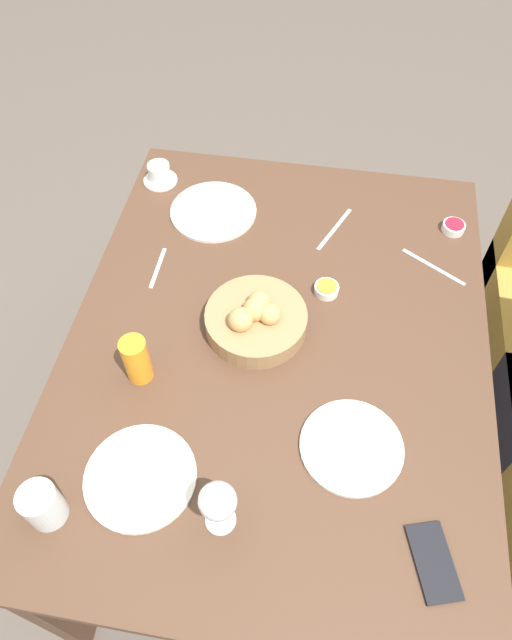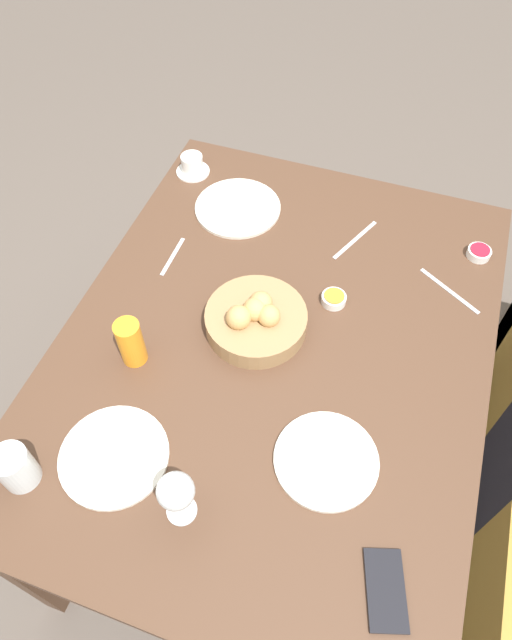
{
  "view_description": "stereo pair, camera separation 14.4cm",
  "coord_description": "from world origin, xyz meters",
  "px_view_note": "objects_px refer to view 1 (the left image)",
  "views": [
    {
      "loc": [
        0.81,
        0.08,
        1.97
      ],
      "look_at": [
        -0.03,
        -0.06,
        0.81
      ],
      "focal_mm": 32.0,
      "sensor_mm": 36.0,
      "label": 1
    },
    {
      "loc": [
        0.78,
        0.22,
        1.97
      ],
      "look_at": [
        -0.03,
        -0.06,
        0.81
      ],
      "focal_mm": 32.0,
      "sensor_mm": 36.0,
      "label": 2
    }
  ],
  "objects_px": {
    "coffee_cup": "(160,174)",
    "plate_near_left": "(213,211)",
    "water_tumbler": "(43,505)",
    "jam_bowl_berry": "(454,227)",
    "jam_bowl_honey": "(327,289)",
    "plate_far_center": "(352,447)",
    "wine_glass": "(218,502)",
    "fork_silver": "(433,267)",
    "bread_basket": "(256,319)",
    "cell_phone": "(434,562)",
    "spoon_coffee": "(158,268)",
    "juice_glass": "(137,360)",
    "knife_silver": "(334,229)",
    "plate_near_right": "(140,477)"
  },
  "relations": [
    {
      "from": "juice_glass",
      "to": "plate_near_left",
      "type": "bearing_deg",
      "value": 174.63
    },
    {
      "from": "spoon_coffee",
      "to": "juice_glass",
      "type": "bearing_deg",
      "value": 8.58
    },
    {
      "from": "bread_basket",
      "to": "coffee_cup",
      "type": "distance_m",
      "value": 0.64
    },
    {
      "from": "jam_bowl_berry",
      "to": "water_tumbler",
      "type": "bearing_deg",
      "value": -41.06
    },
    {
      "from": "plate_near_left",
      "to": "fork_silver",
      "type": "relative_size",
      "value": 1.49
    },
    {
      "from": "jam_bowl_honey",
      "to": "juice_glass",
      "type": "bearing_deg",
      "value": -51.69
    },
    {
      "from": "bread_basket",
      "to": "plate_near_left",
      "type": "distance_m",
      "value": 0.45
    },
    {
      "from": "coffee_cup",
      "to": "juice_glass",
      "type": "bearing_deg",
      "value": 11.36
    },
    {
      "from": "jam_bowl_honey",
      "to": "bread_basket",
      "type": "bearing_deg",
      "value": -48.87
    },
    {
      "from": "coffee_cup",
      "to": "plate_near_left",
      "type": "bearing_deg",
      "value": 59.8
    },
    {
      "from": "wine_glass",
      "to": "plate_near_left",
      "type": "bearing_deg",
      "value": -167.03
    },
    {
      "from": "plate_near_left",
      "to": "juice_glass",
      "type": "xyz_separation_m",
      "value": [
        0.58,
        -0.05,
        0.06
      ]
    },
    {
      "from": "juice_glass",
      "to": "jam_bowl_honey",
      "type": "distance_m",
      "value": 0.54
    },
    {
      "from": "plate_far_center",
      "to": "fork_silver",
      "type": "bearing_deg",
      "value": 161.78
    },
    {
      "from": "fork_silver",
      "to": "cell_phone",
      "type": "relative_size",
      "value": 1.05
    },
    {
      "from": "juice_glass",
      "to": "water_tumbler",
      "type": "relative_size",
      "value": 1.28
    },
    {
      "from": "jam_bowl_berry",
      "to": "fork_silver",
      "type": "distance_m",
      "value": 0.17
    },
    {
      "from": "plate_far_center",
      "to": "cell_phone",
      "type": "distance_m",
      "value": 0.28
    },
    {
      "from": "bread_basket",
      "to": "spoon_coffee",
      "type": "height_order",
      "value": "bread_basket"
    },
    {
      "from": "juice_glass",
      "to": "knife_silver",
      "type": "bearing_deg",
      "value": 143.66
    },
    {
      "from": "spoon_coffee",
      "to": "cell_phone",
      "type": "distance_m",
      "value": 0.99
    },
    {
      "from": "spoon_coffee",
      "to": "knife_silver",
      "type": "bearing_deg",
      "value": 116.26
    },
    {
      "from": "coffee_cup",
      "to": "cell_phone",
      "type": "xyz_separation_m",
      "value": [
        1.02,
        0.83,
        -0.02
      ]
    },
    {
      "from": "bread_basket",
      "to": "spoon_coffee",
      "type": "distance_m",
      "value": 0.34
    },
    {
      "from": "jam_bowl_berry",
      "to": "jam_bowl_honey",
      "type": "xyz_separation_m",
      "value": [
        0.29,
        -0.34,
        0.0
      ]
    },
    {
      "from": "plate_near_right",
      "to": "spoon_coffee",
      "type": "relative_size",
      "value": 1.64
    },
    {
      "from": "juice_glass",
      "to": "fork_silver",
      "type": "bearing_deg",
      "value": 123.66
    },
    {
      "from": "wine_glass",
      "to": "fork_silver",
      "type": "height_order",
      "value": "wine_glass"
    },
    {
      "from": "plate_near_right",
      "to": "juice_glass",
      "type": "distance_m",
      "value": 0.27
    },
    {
      "from": "knife_silver",
      "to": "spoon_coffee",
      "type": "distance_m",
      "value": 0.53
    },
    {
      "from": "plate_far_center",
      "to": "jam_bowl_berry",
      "type": "distance_m",
      "value": 0.77
    },
    {
      "from": "jam_bowl_berry",
      "to": "cell_phone",
      "type": "relative_size",
      "value": 0.4
    },
    {
      "from": "water_tumbler",
      "to": "fork_silver",
      "type": "xyz_separation_m",
      "value": [
        -0.82,
        0.8,
        -0.05
      ]
    },
    {
      "from": "jam_bowl_berry",
      "to": "knife_silver",
      "type": "distance_m",
      "value": 0.35
    },
    {
      "from": "knife_silver",
      "to": "juice_glass",
      "type": "bearing_deg",
      "value": -36.34
    },
    {
      "from": "water_tumbler",
      "to": "fork_silver",
      "type": "height_order",
      "value": "water_tumbler"
    },
    {
      "from": "jam_bowl_berry",
      "to": "spoon_coffee",
      "type": "distance_m",
      "value": 0.86
    },
    {
      "from": "knife_silver",
      "to": "cell_phone",
      "type": "height_order",
      "value": "cell_phone"
    },
    {
      "from": "juice_glass",
      "to": "jam_bowl_honey",
      "type": "bearing_deg",
      "value": 128.31
    },
    {
      "from": "jam_bowl_honey",
      "to": "spoon_coffee",
      "type": "distance_m",
      "value": 0.47
    },
    {
      "from": "juice_glass",
      "to": "water_tumbler",
      "type": "distance_m",
      "value": 0.37
    },
    {
      "from": "bread_basket",
      "to": "water_tumbler",
      "type": "bearing_deg",
      "value": -32.43
    },
    {
      "from": "cell_phone",
      "to": "water_tumbler",
      "type": "bearing_deg",
      "value": -87.55
    },
    {
      "from": "plate_far_center",
      "to": "jam_bowl_honey",
      "type": "bearing_deg",
      "value": -167.49
    },
    {
      "from": "juice_glass",
      "to": "knife_silver",
      "type": "relative_size",
      "value": 0.72
    },
    {
      "from": "jam_bowl_berry",
      "to": "plate_far_center",
      "type": "bearing_deg",
      "value": -18.68
    },
    {
      "from": "water_tumbler",
      "to": "jam_bowl_berry",
      "type": "relative_size",
      "value": 1.58
    },
    {
      "from": "plate_near_right",
      "to": "fork_silver",
      "type": "bearing_deg",
      "value": 138.68
    },
    {
      "from": "fork_silver",
      "to": "cell_phone",
      "type": "xyz_separation_m",
      "value": [
        0.79,
        -0.01,
        0.0
      ]
    },
    {
      "from": "wine_glass",
      "to": "spoon_coffee",
      "type": "relative_size",
      "value": 1.05
    }
  ]
}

